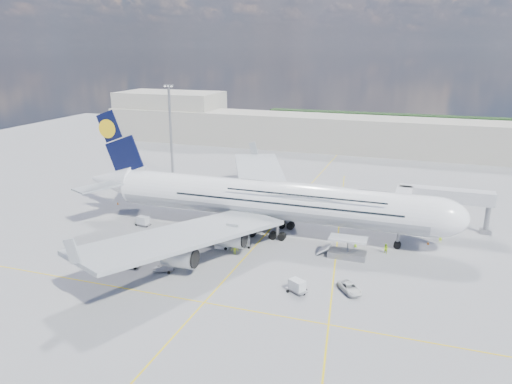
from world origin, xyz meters
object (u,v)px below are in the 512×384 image
(crew_wing, at_px, (204,239))
(cone_wing_left_inner, at_px, (274,201))
(dolly_row_b, at_px, (205,240))
(dolly_nose_far, at_px, (297,286))
(cone_wing_right_inner, at_px, (221,245))
(dolly_nose_near, at_px, (244,241))
(jet_bridge, at_px, (429,199))
(crew_tug, at_px, (235,249))
(crew_nose, at_px, (441,238))
(dolly_row_c, at_px, (163,269))
(crew_van, at_px, (356,243))
(catering_truck_outer, at_px, (267,174))
(cone_wing_right_outer, at_px, (114,267))
(crew_loader, at_px, (386,249))
(cargo_loader, at_px, (346,251))
(light_mast, at_px, (171,129))
(dolly_row_a, at_px, (130,265))
(airliner, at_px, (269,199))
(service_van, at_px, (350,288))
(dolly_back, at_px, (143,221))
(catering_truck_inner, at_px, (265,194))
(cone_nose, at_px, (428,243))
(baggage_tug, at_px, (222,245))
(cone_wing_left_outer, at_px, (227,185))

(crew_wing, bearing_deg, cone_wing_left_inner, -1.79)
(dolly_row_b, relative_size, dolly_nose_far, 1.01)
(cone_wing_right_inner, bearing_deg, dolly_nose_near, 19.24)
(jet_bridge, distance_m, crew_tug, 39.98)
(crew_nose, bearing_deg, dolly_row_c, -163.25)
(crew_wing, height_order, crew_van, crew_wing)
(dolly_row_c, bearing_deg, crew_wing, 62.02)
(catering_truck_outer, height_order, cone_wing_right_outer, catering_truck_outer)
(crew_van, distance_m, cone_wing_right_outer, 43.06)
(crew_loader, xyz_separation_m, crew_van, (-5.51, 1.29, -0.16))
(cargo_loader, bearing_deg, light_mast, 143.46)
(catering_truck_outer, relative_size, crew_wing, 4.38)
(crew_van, distance_m, cone_wing_right_inner, 24.80)
(cargo_loader, distance_m, crew_wing, 26.42)
(dolly_row_a, bearing_deg, crew_van, 16.27)
(crew_loader, relative_size, crew_van, 1.21)
(cone_wing_right_inner, height_order, cone_wing_right_outer, cone_wing_right_inner)
(crew_wing, xyz_separation_m, crew_van, (27.22, 7.40, -0.10))
(light_mast, xyz_separation_m, catering_truck_outer, (27.91, 2.39, -11.16))
(crew_van, distance_m, crew_tug, 22.42)
(airliner, bearing_deg, cone_wing_right_outer, -128.30)
(service_van, distance_m, cone_wing_right_outer, 38.73)
(airliner, relative_size, jet_bridge, 4.21)
(jet_bridge, height_order, crew_nose, jet_bridge)
(light_mast, xyz_separation_m, dolly_nose_near, (38.12, -43.55, -12.17))
(cone_wing_left_inner, bearing_deg, crew_tug, -85.66)
(dolly_row_c, distance_m, catering_truck_outer, 60.13)
(cone_wing_right_outer, bearing_deg, dolly_back, 108.21)
(crew_tug, bearing_deg, crew_loader, 5.24)
(dolly_nose_far, height_order, crew_van, dolly_nose_far)
(cargo_loader, height_order, crew_van, cargo_loader)
(catering_truck_inner, relative_size, crew_nose, 3.50)
(dolly_nose_far, distance_m, catering_truck_inner, 45.90)
(dolly_nose_far, distance_m, crew_van, 21.33)
(dolly_back, relative_size, service_van, 0.68)
(cone_nose, bearing_deg, cargo_loader, -141.21)
(dolly_row_a, height_order, crew_wing, crew_wing)
(dolly_nose_near, xyz_separation_m, cone_wing_right_inner, (-3.90, -1.36, -0.77))
(dolly_row_c, xyz_separation_m, dolly_back, (-14.78, 17.88, 0.68))
(crew_tug, height_order, cone_wing_right_inner, crew_tug)
(catering_truck_outer, height_order, cone_wing_left_inner, catering_truck_outer)
(dolly_nose_far, relative_size, catering_truck_outer, 0.46)
(baggage_tug, relative_size, cone_wing_right_inner, 4.66)
(jet_bridge, xyz_separation_m, dolly_row_a, (-46.71, -33.88, -6.46))
(cone_wing_right_inner, bearing_deg, dolly_row_c, -111.10)
(crew_loader, distance_m, crew_wing, 33.30)
(crew_wing, bearing_deg, dolly_back, 81.94)
(catering_truck_outer, bearing_deg, cargo_loader, -68.34)
(dolly_back, bearing_deg, crew_van, 11.64)
(cone_wing_left_outer, bearing_deg, dolly_row_c, -79.39)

